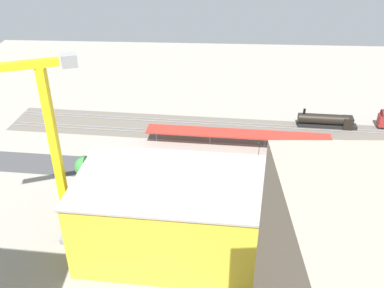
% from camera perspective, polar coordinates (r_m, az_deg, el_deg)
% --- Properties ---
extents(ground_plane, '(202.61, 202.61, 0.00)m').
position_cam_1_polar(ground_plane, '(106.17, 5.11, -3.33)').
color(ground_plane, gray).
rests_on(ground_plane, ground).
extents(rail_bed, '(127.30, 22.46, 0.01)m').
position_cam_1_polar(rail_bed, '(123.46, 4.92, 1.86)').
color(rail_bed, '#665E54').
rests_on(rail_bed, ground).
extents(street_asphalt, '(126.94, 16.51, 0.01)m').
position_cam_1_polar(street_asphalt, '(103.65, 5.14, -4.26)').
color(street_asphalt, '#424244').
rests_on(street_asphalt, ground).
extents(track_rails, '(126.42, 16.04, 0.12)m').
position_cam_1_polar(track_rails, '(123.38, 4.92, 1.94)').
color(track_rails, '#9E9EA8').
rests_on(track_rails, ground).
extents(platform_canopy_near, '(48.71, 7.89, 3.95)m').
position_cam_1_polar(platform_canopy_near, '(114.02, 6.05, 1.37)').
color(platform_canopy_near, '#A82D23').
rests_on(platform_canopy_near, ground).
extents(locomotive, '(16.84, 3.96, 5.36)m').
position_cam_1_polar(locomotive, '(129.74, 17.46, 2.93)').
color(locomotive, black).
rests_on(locomotive, ground).
extents(parked_car_0, '(4.38, 2.14, 1.66)m').
position_cam_1_polar(parked_car_0, '(107.97, 13.41, -3.04)').
color(parked_car_0, black).
rests_on(parked_car_0, ground).
extents(parked_car_1, '(4.77, 1.95, 1.79)m').
position_cam_1_polar(parked_car_1, '(106.62, 9.56, -3.00)').
color(parked_car_1, black).
rests_on(parked_car_1, ground).
extents(parked_car_2, '(4.86, 2.16, 1.73)m').
position_cam_1_polar(parked_car_2, '(106.21, 6.54, -2.90)').
color(parked_car_2, black).
rests_on(parked_car_2, ground).
extents(parked_car_3, '(4.65, 1.77, 1.85)m').
position_cam_1_polar(parked_car_3, '(105.92, 2.79, -2.79)').
color(parked_car_3, black).
rests_on(parked_car_3, ground).
extents(parked_car_4, '(4.75, 2.32, 1.77)m').
position_cam_1_polar(parked_car_4, '(105.73, -0.67, -2.84)').
color(parked_car_4, black).
rests_on(parked_car_4, ground).
extents(parked_car_5, '(4.92, 2.18, 1.63)m').
position_cam_1_polar(parked_car_5, '(106.78, -3.82, -2.58)').
color(parked_car_5, black).
rests_on(parked_car_5, ground).
extents(parked_car_6, '(4.64, 2.01, 1.82)m').
position_cam_1_polar(parked_car_6, '(107.27, -7.13, -2.56)').
color(parked_car_6, black).
rests_on(parked_car_6, ground).
extents(parked_car_7, '(4.79, 2.15, 1.74)m').
position_cam_1_polar(parked_car_7, '(108.48, -10.46, -2.47)').
color(parked_car_7, black).
rests_on(parked_car_7, ground).
extents(construction_building, '(38.35, 21.90, 15.16)m').
position_cam_1_polar(construction_building, '(79.54, -1.23, -9.62)').
color(construction_building, yellow).
rests_on(construction_building, ground).
extents(construction_roof_slab, '(38.98, 22.53, 0.40)m').
position_cam_1_polar(construction_roof_slab, '(74.78, -1.29, -5.05)').
color(construction_roof_slab, '#ADA89E').
rests_on(construction_roof_slab, construction_building).
extents(tower_crane, '(22.21, 10.04, 36.92)m').
position_cam_1_polar(tower_crane, '(77.33, -18.74, -0.31)').
color(tower_crane, gray).
rests_on(tower_crane, ground).
extents(box_truck_0, '(9.30, 3.05, 3.30)m').
position_cam_1_polar(box_truck_0, '(94.67, 6.86, -6.97)').
color(box_truck_0, black).
rests_on(box_truck_0, ground).
extents(box_truck_1, '(8.78, 3.65, 3.54)m').
position_cam_1_polar(box_truck_1, '(98.21, -9.78, -5.60)').
color(box_truck_1, black).
rests_on(box_truck_1, ground).
extents(box_truck_2, '(9.75, 2.64, 3.61)m').
position_cam_1_polar(box_truck_2, '(97.46, -8.08, -5.71)').
color(box_truck_2, black).
rests_on(box_truck_2, ground).
extents(street_tree_0, '(6.39, 6.39, 8.88)m').
position_cam_1_polar(street_tree_0, '(96.43, 5.02, -3.12)').
color(street_tree_0, brown).
rests_on(street_tree_0, ground).
extents(street_tree_1, '(5.48, 5.48, 8.47)m').
position_cam_1_polar(street_tree_1, '(100.11, 19.67, -3.60)').
color(street_tree_1, brown).
rests_on(street_tree_1, ground).
extents(street_tree_2, '(5.69, 5.69, 7.77)m').
position_cam_1_polar(street_tree_2, '(97.55, 0.57, -3.09)').
color(street_tree_2, brown).
rests_on(street_tree_2, ground).
extents(street_tree_3, '(4.85, 4.85, 7.85)m').
position_cam_1_polar(street_tree_3, '(99.79, -13.93, -2.91)').
color(street_tree_3, brown).
rests_on(street_tree_3, ground).
extents(street_tree_4, '(5.99, 5.99, 8.43)m').
position_cam_1_polar(street_tree_4, '(100.45, 17.59, -3.27)').
color(street_tree_4, brown).
rests_on(street_tree_4, ground).
extents(street_tree_5, '(4.03, 4.03, 7.04)m').
position_cam_1_polar(street_tree_5, '(95.94, 2.67, -3.70)').
color(street_tree_5, brown).
rests_on(street_tree_5, ground).
extents(traffic_light, '(0.50, 0.36, 6.78)m').
position_cam_1_polar(traffic_light, '(105.85, 8.85, -0.84)').
color(traffic_light, '#333333').
rests_on(traffic_light, ground).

